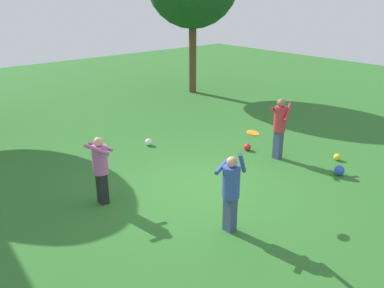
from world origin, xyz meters
name	(u,v)px	position (x,y,z in m)	size (l,w,h in m)	color
ground_plane	(201,188)	(0.00, 0.00, 0.00)	(40.00, 40.00, 0.00)	#2D6B28
person_thrower	(231,188)	(-0.79, -1.72, 0.94)	(0.62, 0.63, 1.75)	#38476B
person_catcher	(280,124)	(2.90, -0.01, 1.03)	(0.72, 0.68, 1.74)	#38476B
person_bystander	(100,165)	(-2.15, 0.90, 0.93)	(0.72, 0.71, 1.57)	black
frisbee	(253,133)	(0.39, -1.19, 1.64)	(0.35, 0.35, 0.07)	orange
ball_yellow	(337,157)	(4.04, -1.22, 0.10)	(0.20, 0.20, 0.20)	yellow
ball_red	(247,147)	(2.69, 0.94, 0.11)	(0.21, 0.21, 0.21)	red
ball_white	(149,142)	(0.69, 3.21, 0.11)	(0.22, 0.22, 0.22)	white
ball_blue	(339,170)	(3.21, -1.77, 0.13)	(0.26, 0.26, 0.26)	blue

